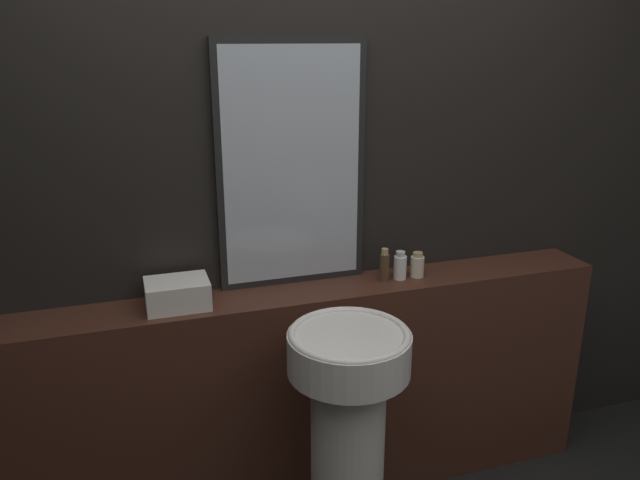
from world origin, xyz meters
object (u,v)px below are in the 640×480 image
object	(u,v)px
pedestal_sink	(348,435)
mirror	(292,166)
conditioner_bottle	(400,266)
towel_stack	(177,294)
shampoo_bottle	(384,266)
lotion_bottle	(417,265)

from	to	relation	value
pedestal_sink	mirror	size ratio (longest dim) A/B	1.03
pedestal_sink	conditioner_bottle	bearing A→B (deg)	48.61
towel_stack	conditioner_bottle	xyz separation A→B (m)	(0.86, 0.00, 0.00)
pedestal_sink	towel_stack	size ratio (longest dim) A/B	4.29
pedestal_sink	mirror	xyz separation A→B (m)	(-0.04, 0.52, 0.81)
mirror	shampoo_bottle	distance (m)	0.53
conditioner_bottle	towel_stack	bearing A→B (deg)	180.00
shampoo_bottle	lotion_bottle	xyz separation A→B (m)	(0.14, 0.00, -0.01)
mirror	conditioner_bottle	xyz separation A→B (m)	(0.41, -0.10, -0.40)
towel_stack	lotion_bottle	bearing A→B (deg)	0.00
towel_stack	conditioner_bottle	bearing A→B (deg)	0.00
mirror	lotion_bottle	distance (m)	0.64
lotion_bottle	towel_stack	bearing A→B (deg)	-180.00
pedestal_sink	conditioner_bottle	size ratio (longest dim) A/B	8.29
mirror	conditioner_bottle	bearing A→B (deg)	-13.86
mirror	lotion_bottle	world-z (taller)	mirror
pedestal_sink	towel_stack	bearing A→B (deg)	139.38
towel_stack	lotion_bottle	world-z (taller)	lotion_bottle
pedestal_sink	towel_stack	world-z (taller)	towel_stack
mirror	conditioner_bottle	distance (m)	0.58
mirror	shampoo_bottle	bearing A→B (deg)	-16.45
shampoo_bottle	pedestal_sink	bearing A→B (deg)	-125.82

